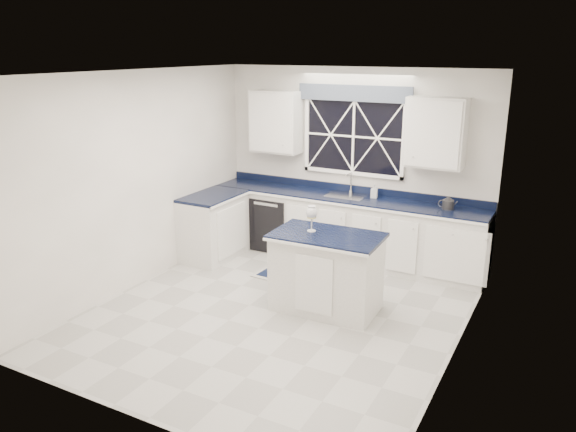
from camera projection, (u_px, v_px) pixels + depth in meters
The scene contains 13 objects.
ground at pixel (278, 312), 6.52m from camera, with size 4.50×4.50×0.00m, color #B1B2AD.
back_wall at pixel (354, 164), 8.03m from camera, with size 4.00×0.10×2.70m, color white.
base_cabinets at pixel (318, 229), 8.04m from camera, with size 3.99×1.60×0.90m.
countertop at pixel (345, 198), 7.90m from camera, with size 3.98×0.64×0.04m, color black.
dishwasher at pixel (277, 221), 8.54m from camera, with size 0.60×0.58×0.82m, color black.
window at pixel (354, 131), 7.85m from camera, with size 1.65×0.09×1.26m.
upper_cabinets at pixel (351, 127), 7.72m from camera, with size 3.10×0.34×0.90m.
faucet at pixel (350, 183), 8.01m from camera, with size 0.05×0.20×0.30m.
island at pixel (326, 272), 6.48m from camera, with size 1.26×0.78×0.92m.
rug at pixel (300, 276), 7.53m from camera, with size 1.18×0.76×0.02m.
kettle at pixel (448, 203), 7.24m from camera, with size 0.24×0.18×0.17m.
wine_glass at pixel (312, 214), 6.39m from camera, with size 0.13×0.13×0.30m.
soap_bottle at pixel (374, 191), 7.79m from camera, with size 0.09×0.09×0.19m, color silver.
Camera 1 is at (2.89, -5.17, 2.95)m, focal length 35.00 mm.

